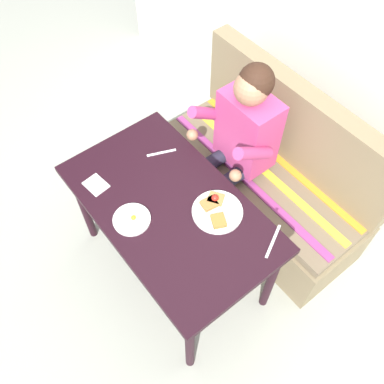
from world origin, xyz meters
TOP-DOWN VIEW (x-y plane):
  - ground_plane at (0.00, 0.00)m, footprint 8.00×8.00m
  - back_wall at (0.00, 1.27)m, footprint 4.40×0.10m
  - table at (0.00, 0.00)m, footprint 1.20×0.70m
  - couch at (0.00, 0.76)m, footprint 1.44×0.56m
  - person at (-0.12, 0.59)m, footprint 0.45×0.61m
  - plate_breakfast at (0.18, 0.17)m, footprint 0.26×0.26m
  - plate_eggs at (-0.05, -0.20)m, footprint 0.19×0.19m
  - napkin at (-0.35, -0.23)m, footprint 0.14×0.11m
  - fork at (-0.31, 0.18)m, footprint 0.08×0.16m
  - knife at (0.48, 0.28)m, footprint 0.10×0.19m

SIDE VIEW (x-z plane):
  - ground_plane at x=0.00m, z-range 0.00..0.00m
  - couch at x=0.00m, z-range -0.17..0.83m
  - table at x=0.00m, z-range 0.28..1.01m
  - fork at x=-0.31m, z-range 0.73..0.73m
  - knife at x=0.48m, z-range 0.73..0.73m
  - napkin at x=-0.35m, z-range 0.73..0.74m
  - plate_eggs at x=-0.05m, z-range 0.72..0.76m
  - person at x=-0.12m, z-range 0.13..1.35m
  - plate_breakfast at x=0.18m, z-range 0.72..0.77m
  - back_wall at x=0.00m, z-range 0.00..2.60m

